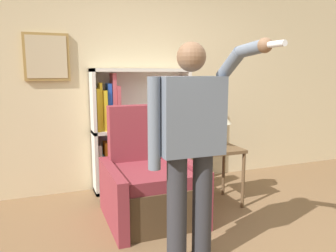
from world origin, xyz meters
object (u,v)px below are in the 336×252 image
(side_table, at_px, (218,157))
(bookcase, at_px, (130,132))
(armchair, at_px, (149,184))
(table_lamp, at_px, (219,117))
(person_standing, at_px, (191,142))

(side_table, bearing_deg, bookcase, 133.41)
(armchair, height_order, table_lamp, armchair)
(bookcase, xyz_separation_m, person_standing, (-0.01, -1.81, 0.24))
(bookcase, distance_m, armchair, 0.95)
(table_lamp, bearing_deg, armchair, -177.23)
(armchair, bearing_deg, person_standing, -88.93)
(armchair, bearing_deg, bookcase, 88.42)
(side_table, bearing_deg, armchair, -177.23)
(armchair, xyz_separation_m, side_table, (0.81, 0.04, 0.19))
(bookcase, distance_m, table_lamp, 1.17)
(armchair, xyz_separation_m, person_standing, (0.02, -0.94, 0.63))
(armchair, relative_size, table_lamp, 2.54)
(bookcase, relative_size, table_lamp, 3.43)
(armchair, distance_m, person_standing, 1.13)
(bookcase, bearing_deg, armchair, -91.58)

